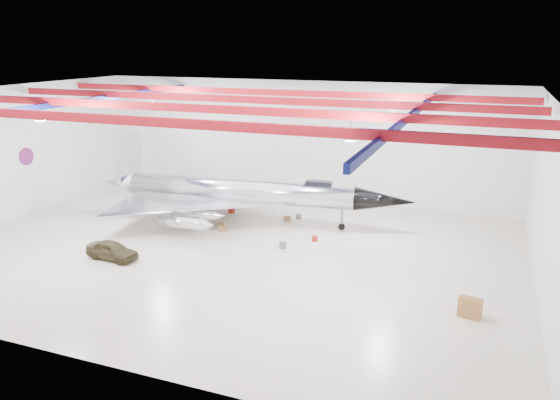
% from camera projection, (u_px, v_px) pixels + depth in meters
% --- Properties ---
extents(floor, '(40.00, 40.00, 0.00)m').
position_uv_depth(floor, '(229.00, 251.00, 38.87)').
color(floor, beige).
rests_on(floor, ground).
extents(wall_back, '(40.00, 0.00, 40.00)m').
position_uv_depth(wall_back, '(299.00, 141.00, 50.79)').
color(wall_back, silver).
rests_on(wall_back, floor).
extents(wall_left, '(0.00, 30.00, 30.00)m').
position_uv_depth(wall_left, '(6.00, 155.00, 44.26)').
color(wall_left, silver).
rests_on(wall_left, floor).
extents(wall_right, '(0.00, 30.00, 30.00)m').
position_uv_depth(wall_right, '(549.00, 206.00, 30.44)').
color(wall_right, silver).
rests_on(wall_right, floor).
extents(ceiling, '(40.00, 40.00, 0.00)m').
position_uv_depth(ceiling, '(225.00, 94.00, 35.82)').
color(ceiling, '#0A0F38').
rests_on(ceiling, wall_back).
extents(ceiling_structure, '(39.50, 29.50, 1.08)m').
position_uv_depth(ceiling_structure, '(225.00, 105.00, 36.01)').
color(ceiling_structure, maroon).
rests_on(ceiling_structure, ceiling).
extents(wall_roundel, '(0.10, 1.50, 1.50)m').
position_uv_depth(wall_roundel, '(26.00, 156.00, 46.17)').
color(wall_roundel, '#B21414').
rests_on(wall_roundel, wall_left).
extents(jet_aircraft, '(26.40, 16.71, 7.20)m').
position_uv_depth(jet_aircraft, '(239.00, 194.00, 44.63)').
color(jet_aircraft, silver).
rests_on(jet_aircraft, floor).
extents(jeep, '(3.89, 1.83, 1.29)m').
position_uv_depth(jeep, '(112.00, 250.00, 37.21)').
color(jeep, '#352F1A').
rests_on(jeep, floor).
extents(desk, '(1.31, 0.86, 1.10)m').
position_uv_depth(desk, '(470.00, 308.00, 29.34)').
color(desk, brown).
rests_on(desk, floor).
extents(crate_ply, '(0.59, 0.52, 0.35)m').
position_uv_depth(crate_ply, '(220.00, 225.00, 43.91)').
color(crate_ply, olive).
rests_on(crate_ply, floor).
extents(toolbox_red, '(0.59, 0.54, 0.33)m').
position_uv_depth(toolbox_red, '(231.00, 210.00, 47.70)').
color(toolbox_red, maroon).
rests_on(toolbox_red, floor).
extents(engine_drum, '(0.52, 0.52, 0.46)m').
position_uv_depth(engine_drum, '(283.00, 245.00, 39.31)').
color(engine_drum, '#59595B').
rests_on(engine_drum, floor).
extents(parts_bin, '(0.57, 0.46, 0.38)m').
position_uv_depth(parts_bin, '(287.00, 219.00, 45.38)').
color(parts_bin, olive).
rests_on(parts_bin, floor).
extents(crate_small, '(0.46, 0.42, 0.27)m').
position_uv_depth(crate_small, '(215.00, 218.00, 45.66)').
color(crate_small, '#59595B').
rests_on(crate_small, floor).
extents(tool_chest, '(0.52, 0.52, 0.39)m').
position_uv_depth(tool_chest, '(315.00, 238.00, 40.74)').
color(tool_chest, maroon).
rests_on(tool_chest, floor).
extents(oil_barrel, '(0.63, 0.53, 0.40)m').
position_uv_depth(oil_barrel, '(223.00, 229.00, 42.86)').
color(oil_barrel, olive).
rests_on(oil_barrel, floor).
extents(spares_box, '(0.49, 0.49, 0.40)m').
position_uv_depth(spares_box, '(299.00, 216.00, 45.96)').
color(spares_box, '#59595B').
rests_on(spares_box, floor).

